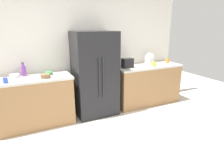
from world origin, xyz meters
TOP-DOWN VIEW (x-y plane):
  - ground_plane at (0.00, 0.00)m, footprint 9.82×9.82m
  - kitchen_back_panel at (0.00, 2.00)m, footprint 4.91×0.10m
  - counter_left at (-1.04, 1.62)m, footprint 1.55×0.66m
  - counter_right at (1.56, 1.62)m, footprint 1.60×0.66m
  - refrigerator at (0.25, 1.60)m, footprint 0.84×0.67m
  - toaster at (1.01, 1.60)m, footprint 0.23×0.17m
  - rice_cooker at (1.67, 1.70)m, footprint 0.23×0.23m
  - bottle_a at (-1.06, 1.78)m, footprint 0.08×0.08m
  - cup_a at (-1.35, 1.42)m, footprint 0.07×0.07m
  - cup_b at (2.17, 1.64)m, footprint 0.08×0.08m
  - cup_c at (1.61, 1.44)m, footprint 0.07×0.07m
  - bowl_a at (-0.64, 1.70)m, footprint 0.15×0.15m
  - bowl_b at (-0.73, 1.48)m, footprint 0.17×0.17m
  - bowl_c at (-1.22, 1.77)m, footprint 0.17×0.17m

SIDE VIEW (x-z plane):
  - ground_plane at x=0.00m, z-range 0.00..0.00m
  - counter_right at x=1.56m, z-range 0.00..0.93m
  - counter_left at x=-1.04m, z-range 0.00..0.93m
  - refrigerator at x=0.25m, z-range 0.00..1.71m
  - bowl_a at x=-0.64m, z-range 0.93..0.98m
  - bowl_c at x=-1.22m, z-range 0.93..0.98m
  - bowl_b at x=-0.73m, z-range 0.93..0.99m
  - cup_a at x=-1.35m, z-range 0.93..1.01m
  - cup_c at x=1.61m, z-range 0.93..1.02m
  - cup_b at x=2.17m, z-range 0.93..1.03m
  - bottle_a at x=-1.06m, z-range 0.90..1.15m
  - toaster at x=1.01m, z-range 0.93..1.13m
  - rice_cooker at x=1.67m, z-range 0.92..1.19m
  - kitchen_back_panel at x=0.00m, z-range 0.00..3.05m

